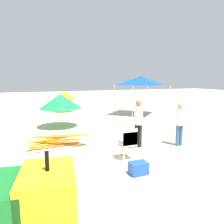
{
  "coord_description": "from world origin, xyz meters",
  "views": [
    {
      "loc": [
        -2.62,
        -4.42,
        2.55
      ],
      "look_at": [
        0.68,
        3.43,
        1.23
      ],
      "focal_mm": 34.61,
      "sensor_mm": 36.0,
      "label": 1
    }
  ],
  "objects": [
    {
      "name": "popup_canopy",
      "position": [
        5.18,
        8.87,
        2.42
      ],
      "size": [
        2.89,
        2.89,
        2.74
      ],
      "color": "#B2B2B7",
      "rests_on": "ground"
    },
    {
      "name": "stacked_plastic_chairs",
      "position": [
        0.4,
        1.42,
        0.6
      ],
      "size": [
        0.48,
        0.48,
        1.02
      ],
      "color": "white",
      "rests_on": "ground"
    },
    {
      "name": "surfboard_pile",
      "position": [
        -1.49,
        3.49,
        0.24
      ],
      "size": [
        2.43,
        0.85,
        0.48
      ],
      "color": "white",
      "rests_on": "ground"
    },
    {
      "name": "beach_umbrella_far",
      "position": [
        0.48,
        12.31,
        1.3
      ],
      "size": [
        1.77,
        1.77,
        1.61
      ],
      "color": "beige",
      "rests_on": "ground"
    },
    {
      "name": "cooler_box",
      "position": [
        0.17,
        0.38,
        0.17
      ],
      "size": [
        0.48,
        0.35,
        0.34
      ],
      "primitive_type": "cube",
      "color": "blue",
      "rests_on": "ground"
    },
    {
      "name": "lifeguard_near_left",
      "position": [
        1.32,
        2.42,
        1.04
      ],
      "size": [
        0.32,
        0.32,
        1.8
      ],
      "color": "black",
      "rests_on": "ground"
    },
    {
      "name": "ground",
      "position": [
        0.0,
        0.0,
        0.0
      ],
      "size": [
        80.0,
        80.0,
        0.0
      ],
      "primitive_type": "plane",
      "color": "beige"
    },
    {
      "name": "lifeguard_near_center",
      "position": [
        2.87,
        1.99,
        0.96
      ],
      "size": [
        0.32,
        0.32,
        1.67
      ],
      "color": "#33598C",
      "rests_on": "ground"
    },
    {
      "name": "beach_umbrella_mid",
      "position": [
        -0.75,
        6.98,
        1.39
      ],
      "size": [
        2.19,
        2.19,
        1.77
      ],
      "color": "beige",
      "rests_on": "ground"
    }
  ]
}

